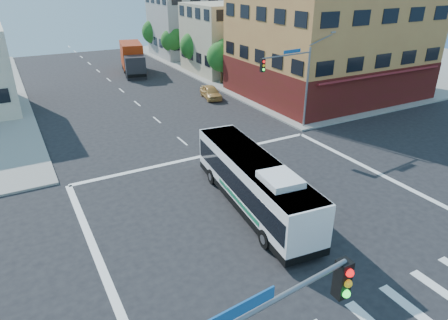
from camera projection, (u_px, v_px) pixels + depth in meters
ground at (274, 218)px, 22.38m from camera, size 120.00×120.00×0.00m
sidewalk_ne at (325, 57)px, 65.44m from camera, size 50.00×50.00×0.15m
corner_building_ne at (329, 41)px, 43.30m from camera, size 18.10×15.44×14.00m
building_east_near at (234, 38)px, 54.89m from camera, size 12.06×10.06×9.00m
building_east_far at (191, 24)px, 65.80m from camera, size 12.06×10.06×10.00m
signal_mast_ne at (293, 74)px, 32.68m from camera, size 7.91×1.13×8.07m
street_tree_a at (223, 55)px, 48.25m from camera, size 3.60×3.60×5.53m
street_tree_b at (195, 44)px, 54.54m from camera, size 3.80×3.80×5.79m
street_tree_c at (173, 39)px, 61.02m from camera, size 3.40×3.40×5.29m
street_tree_d at (154, 30)px, 67.20m from camera, size 4.00×4.00×6.03m
transit_bus at (254, 182)px, 22.72m from camera, size 3.65×11.66×3.39m
box_truck at (133, 59)px, 54.47m from camera, size 4.21×9.10×3.95m
parked_car at (211, 92)px, 43.75m from camera, size 2.27×4.24×1.37m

